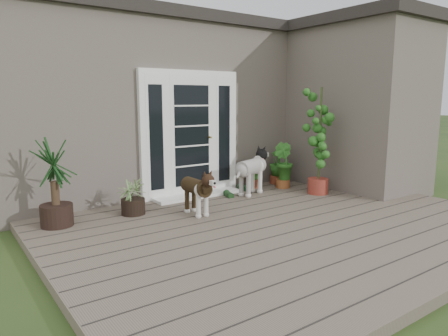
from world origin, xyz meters
TOP-DOWN VIEW (x-y plane):
  - deck at (0.00, 0.40)m, footprint 6.20×4.60m
  - house_main at (0.00, 4.65)m, footprint 7.40×4.00m
  - roof_main at (0.00, 4.65)m, footprint 7.60×4.20m
  - house_wing at (2.90, 1.50)m, footprint 1.60×2.40m
  - roof_wing at (2.90, 1.50)m, footprint 1.80×2.60m
  - door_unit at (-0.20, 2.60)m, footprint 1.90×0.14m
  - door_step at (-0.20, 2.40)m, footprint 1.60×0.40m
  - brindle_dog at (-0.80, 1.46)m, footprint 0.32×0.73m
  - white_dog at (0.65, 1.98)m, footprint 0.93×0.64m
  - spider_plant at (-1.55, 2.01)m, footprint 0.63×0.63m
  - yucca at (-2.60, 2.08)m, footprint 0.89×0.89m
  - herb_a at (1.04, 2.40)m, footprint 0.49×0.49m
  - herb_b at (1.50, 2.06)m, footprint 0.46×0.46m
  - herb_c at (1.67, 2.40)m, footprint 0.38×0.38m
  - sapling at (1.66, 1.33)m, footprint 0.66×0.66m
  - clog_left at (0.23, 2.08)m, footprint 0.20×0.31m
  - clog_right at (0.77, 2.33)m, footprint 0.16×0.33m

SIDE VIEW (x-z plane):
  - deck at x=0.00m, z-range 0.00..0.12m
  - door_step at x=-0.20m, z-range 0.12..0.17m
  - clog_left at x=0.23m, z-range 0.12..0.21m
  - clog_right at x=0.77m, z-range 0.12..0.22m
  - herb_a at x=1.04m, z-range 0.12..0.61m
  - herb_c at x=1.67m, z-range 0.12..0.71m
  - brindle_dog at x=-0.80m, z-range 0.12..0.72m
  - spider_plant at x=-1.55m, z-range 0.12..0.74m
  - herb_b at x=1.50m, z-range 0.12..0.75m
  - white_dog at x=0.65m, z-range 0.12..0.83m
  - yucca at x=-2.60m, z-range 0.12..1.27m
  - sapling at x=1.66m, z-range 0.12..2.06m
  - door_unit at x=-0.20m, z-range 0.12..2.27m
  - house_main at x=0.00m, z-range 0.00..3.10m
  - house_wing at x=2.90m, z-range 0.00..3.10m
  - roof_main at x=0.00m, z-range 3.10..3.30m
  - roof_wing at x=2.90m, z-range 3.10..3.30m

